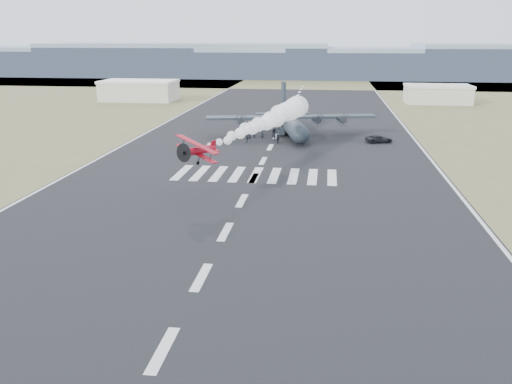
% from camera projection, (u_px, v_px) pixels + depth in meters
% --- Properties ---
extents(ground, '(500.00, 500.00, 0.00)m').
position_uv_depth(ground, '(163.00, 350.00, 38.11)').
color(ground, black).
rests_on(ground, ground).
extents(scrub_far, '(500.00, 80.00, 0.00)m').
position_uv_depth(scrub_far, '(305.00, 81.00, 257.07)').
color(scrub_far, olive).
rests_on(scrub_far, ground).
extents(runway_markings, '(60.00, 260.00, 0.01)m').
position_uv_depth(runway_markings, '(263.00, 161.00, 95.23)').
color(runway_markings, silver).
rests_on(runway_markings, ground).
extents(ridge_seg_b, '(150.00, 50.00, 15.00)m').
position_uv_depth(ridge_seg_b, '(73.00, 61.00, 299.77)').
color(ridge_seg_b, '#7E8DA0').
rests_on(ridge_seg_b, ground).
extents(ridge_seg_c, '(150.00, 50.00, 17.00)m').
position_uv_depth(ridge_seg_c, '(187.00, 59.00, 291.37)').
color(ridge_seg_c, '#7E8DA0').
rests_on(ridge_seg_c, ground).
extents(ridge_seg_d, '(150.00, 50.00, 13.00)m').
position_uv_depth(ridge_seg_d, '(308.00, 64.00, 283.81)').
color(ridge_seg_d, '#7E8DA0').
rests_on(ridge_seg_d, ground).
extents(ridge_seg_e, '(150.00, 50.00, 15.00)m').
position_uv_depth(ridge_seg_e, '(436.00, 63.00, 275.41)').
color(ridge_seg_e, '#7E8DA0').
rests_on(ridge_seg_e, ground).
extents(hangar_left, '(24.50, 14.50, 6.70)m').
position_uv_depth(hangar_left, '(139.00, 90.00, 181.69)').
color(hangar_left, '#BAB6A6').
rests_on(hangar_left, ground).
extents(hangar_right, '(20.50, 12.50, 5.90)m').
position_uv_depth(hangar_right, '(438.00, 94.00, 174.32)').
color(hangar_right, '#BAB6A6').
rests_on(hangar_right, ground).
extents(aerobatic_biplane, '(6.78, 6.45, 3.51)m').
position_uv_depth(aerobatic_biplane, '(198.00, 150.00, 71.04)').
color(aerobatic_biplane, red).
extents(smoke_trail, '(12.52, 41.57, 4.36)m').
position_uv_depth(smoke_trail, '(284.00, 114.00, 101.82)').
color(smoke_trail, white).
extents(transport_aircraft, '(36.89, 30.18, 10.72)m').
position_uv_depth(transport_aircraft, '(290.00, 122.00, 119.79)').
color(transport_aircraft, black).
rests_on(transport_aircraft, ground).
extents(support_vehicle, '(5.92, 3.96, 1.51)m').
position_uv_depth(support_vehicle, '(379.00, 139.00, 111.15)').
color(support_vehicle, black).
rests_on(support_vehicle, ground).
extents(crew_a, '(0.75, 0.72, 1.59)m').
position_uv_depth(crew_a, '(254.00, 134.00, 116.18)').
color(crew_a, black).
rests_on(crew_a, ground).
extents(crew_b, '(0.94, 0.74, 1.68)m').
position_uv_depth(crew_b, '(274.00, 133.00, 117.50)').
color(crew_b, black).
rests_on(crew_b, ground).
extents(crew_c, '(1.12, 0.80, 1.57)m').
position_uv_depth(crew_c, '(275.00, 137.00, 112.90)').
color(crew_c, black).
rests_on(crew_c, ground).
extents(crew_d, '(0.62, 1.00, 1.59)m').
position_uv_depth(crew_d, '(247.00, 139.00, 111.26)').
color(crew_d, black).
rests_on(crew_d, ground).
extents(crew_e, '(0.83, 1.04, 1.86)m').
position_uv_depth(crew_e, '(249.00, 134.00, 115.75)').
color(crew_e, black).
rests_on(crew_e, ground).
extents(crew_f, '(1.05, 1.76, 1.81)m').
position_uv_depth(crew_f, '(278.00, 139.00, 110.72)').
color(crew_f, black).
rests_on(crew_f, ground).
extents(crew_g, '(0.85, 0.79, 1.87)m').
position_uv_depth(crew_g, '(262.00, 135.00, 114.53)').
color(crew_g, black).
rests_on(crew_g, ground).
extents(crew_h, '(0.85, 1.01, 1.79)m').
position_uv_depth(crew_h, '(275.00, 133.00, 117.22)').
color(crew_h, black).
rests_on(crew_h, ground).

